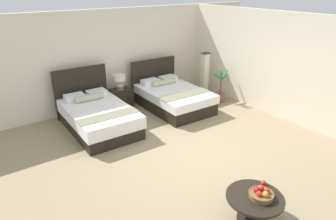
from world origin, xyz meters
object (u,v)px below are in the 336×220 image
at_px(bed_near_window, 98,116).
at_px(fruit_bowl, 261,194).
at_px(floor_lamp_corner, 205,74).
at_px(nightstand, 121,99).
at_px(bed_near_corner, 172,97).
at_px(coffee_table, 254,202).
at_px(loose_apple, 264,183).
at_px(table_lamp, 120,81).
at_px(potted_palm, 220,92).

distance_m(bed_near_window, fruit_bowl, 4.15).
distance_m(bed_near_window, floor_lamp_corner, 3.57).
relative_size(nightstand, floor_lamp_corner, 0.44).
distance_m(bed_near_corner, coffee_table, 4.33).
height_order(nightstand, fruit_bowl, fruit_bowl).
height_order(coffee_table, floor_lamp_corner, floor_lamp_corner).
relative_size(nightstand, fruit_bowl, 1.61).
bearing_deg(coffee_table, floor_lamp_corner, 55.66).
distance_m(bed_near_corner, fruit_bowl, 4.37).
height_order(bed_near_corner, loose_apple, bed_near_corner).
xyz_separation_m(bed_near_window, loose_apple, (0.88, -3.94, 0.14)).
bearing_deg(floor_lamp_corner, table_lamp, 169.44).
height_order(nightstand, coffee_table, nightstand).
bearing_deg(floor_lamp_corner, nightstand, 169.87).
bearing_deg(table_lamp, bed_near_corner, -33.91).
height_order(table_lamp, potted_palm, potted_palm).
xyz_separation_m(coffee_table, potted_palm, (2.92, 3.61, -0.02)).
bearing_deg(loose_apple, coffee_table, -161.87).
height_order(bed_near_window, potted_palm, bed_near_window).
distance_m(coffee_table, loose_apple, 0.35).
xyz_separation_m(loose_apple, potted_palm, (2.62, 3.51, -0.16)).
relative_size(bed_near_window, floor_lamp_corner, 1.69).
height_order(coffee_table, potted_palm, potted_palm).
relative_size(nightstand, table_lamp, 1.39).
xyz_separation_m(bed_near_corner, coffee_table, (-1.56, -4.04, 0.01)).
xyz_separation_m(nightstand, table_lamp, (0.00, 0.02, 0.51)).
bearing_deg(floor_lamp_corner, loose_apple, -122.15).
bearing_deg(loose_apple, bed_near_corner, 72.32).
bearing_deg(bed_near_corner, nightstand, 146.79).
relative_size(coffee_table, floor_lamp_corner, 0.63).
distance_m(bed_near_window, coffee_table, 4.08).
bearing_deg(fruit_bowl, potted_palm, 51.97).
bearing_deg(loose_apple, nightstand, 88.66).
bearing_deg(coffee_table, potted_palm, 51.05).
bearing_deg(table_lamp, loose_apple, -91.33).
distance_m(nightstand, potted_palm, 2.77).
bearing_deg(loose_apple, floor_lamp_corner, 57.85).
xyz_separation_m(bed_near_window, fruit_bowl, (0.63, -4.10, 0.16)).
bearing_deg(potted_palm, coffee_table, -128.95).
xyz_separation_m(bed_near_corner, nightstand, (-1.15, 0.75, -0.04)).
distance_m(nightstand, table_lamp, 0.51).
distance_m(nightstand, floor_lamp_corner, 2.62).
bearing_deg(potted_palm, loose_apple, -126.72).
xyz_separation_m(bed_near_window, floor_lamp_corner, (3.54, 0.29, 0.32)).
bearing_deg(nightstand, potted_palm, -25.14).
bearing_deg(table_lamp, floor_lamp_corner, -10.56).
height_order(table_lamp, fruit_bowl, table_lamp).
bearing_deg(bed_near_window, potted_palm, -7.00).
xyz_separation_m(coffee_table, loose_apple, (0.30, 0.10, 0.14)).
xyz_separation_m(fruit_bowl, potted_palm, (2.87, 3.67, -0.18)).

